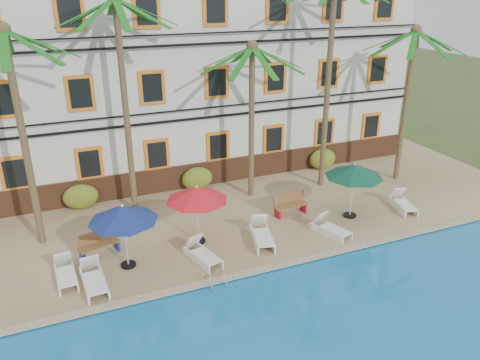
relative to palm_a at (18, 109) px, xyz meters
name	(u,v)px	position (x,y,z in m)	size (l,w,h in m)	color
ground	(246,264)	(6.78, -4.10, -5.46)	(100.00, 100.00, 0.00)	#384C23
pool_deck	(203,206)	(6.78, 0.90, -5.34)	(30.00, 12.00, 0.25)	tan
pool_coping	(257,270)	(6.78, -5.00, -5.18)	(30.00, 0.35, 0.06)	tan
hotel_building	(168,71)	(6.78, 5.88, -0.09)	(25.40, 6.44, 10.22)	silver
palm_a	(18,109)	(0.00, 0.00, 0.00)	(4.58, 4.58, 8.09)	brown
palm_b	(123,80)	(3.83, 1.40, 0.49)	(4.58, 4.58, 8.95)	brown
palm_c	(252,98)	(9.15, 0.86, -0.61)	(4.58, 4.58, 7.04)	brown
palm_d	(330,58)	(12.87, 0.70, 0.91)	(4.58, 4.58, 9.71)	brown
palm_e	(409,83)	(16.83, -0.09, -0.34)	(4.58, 4.58, 7.49)	brown
shrub_left	(81,197)	(1.69, 2.50, -4.66)	(1.50, 0.90, 1.10)	#21631C
shrub_mid	(197,178)	(7.06, 2.50, -4.66)	(1.50, 0.90, 1.10)	#21631C
shrub_right	(322,159)	(14.06, 2.50, -4.66)	(1.50, 0.90, 1.10)	#21631C
umbrella_blue	(123,214)	(2.75, -2.94, -3.17)	(2.39, 2.39, 2.40)	black
umbrella_red	(197,194)	(5.55, -2.30, -3.20)	(2.36, 2.36, 2.36)	black
umbrella_green	(354,171)	(12.18, -2.75, -3.13)	(2.44, 2.44, 2.44)	black
lounger_a	(65,273)	(0.67, -2.98, -4.95)	(0.69, 1.76, 0.82)	white
lounger_b	(93,279)	(1.49, -3.72, -4.92)	(0.77, 1.94, 0.90)	white
lounger_c	(202,254)	(5.26, -3.59, -4.95)	(1.02, 1.83, 0.82)	white
lounger_d	(262,234)	(7.80, -3.20, -4.91)	(1.17, 2.08, 0.93)	white
lounger_e	(330,228)	(10.56, -3.72, -4.95)	(1.07, 1.78, 0.79)	white
lounger_f	(402,203)	(14.73, -3.04, -4.94)	(1.05, 1.85, 0.83)	white
bench_left	(98,243)	(1.90, -1.76, -4.74)	(1.57, 0.88, 0.93)	olive
bench_right	(290,204)	(9.91, -1.55, -4.74)	(1.53, 0.57, 0.93)	olive
pool_ladder	(216,283)	(5.24, -5.10, -5.21)	(0.54, 0.74, 0.74)	silver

